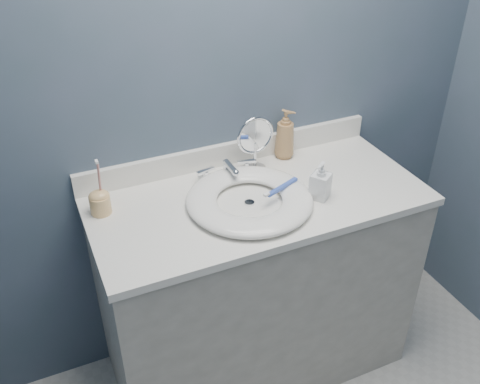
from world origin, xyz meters
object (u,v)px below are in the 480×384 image
makeup_mirror (255,142)px  soap_bottle_clear (321,180)px  toothbrush_holder (100,201)px  soap_bottle_amber (285,134)px

makeup_mirror → soap_bottle_clear: makeup_mirror is taller
makeup_mirror → toothbrush_holder: bearing=-179.0°
toothbrush_holder → makeup_mirror: bearing=4.2°
soap_bottle_clear → toothbrush_holder: toothbrush_holder is taller
soap_bottle_amber → makeup_mirror: bearing=160.7°
makeup_mirror → soap_bottle_amber: bearing=14.2°
makeup_mirror → toothbrush_holder: makeup_mirror is taller
soap_bottle_clear → toothbrush_holder: size_ratio=0.69×
makeup_mirror → soap_bottle_clear: 0.30m
makeup_mirror → soap_bottle_amber: (0.16, 0.05, -0.02)m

